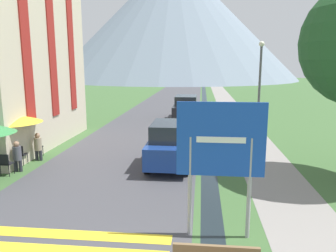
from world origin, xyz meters
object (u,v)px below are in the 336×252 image
at_px(parked_car_far, 186,108).
at_px(cafe_umbrella_middle_yellow, 12,118).
at_px(road_sign, 221,150).
at_px(person_seated_far, 17,155).
at_px(person_seated_near, 38,145).
at_px(cafe_chair_far_right, 36,146).
at_px(cafe_chair_near_right, 5,162).
at_px(parked_car_near, 170,144).
at_px(streetlamp, 260,84).
at_px(cafe_chair_middle, 20,153).

height_order(parked_car_far, cafe_umbrella_middle_yellow, cafe_umbrella_middle_yellow).
xyz_separation_m(road_sign, parked_car_far, (-1.61, 17.04, -1.25)).
distance_m(person_seated_far, person_seated_near, 1.51).
xyz_separation_m(cafe_chair_far_right, cafe_chair_near_right, (0.09, -2.48, 0.00)).
height_order(road_sign, person_seated_near, road_sign).
bearing_deg(parked_car_near, streetlamp, 44.60).
bearing_deg(parked_car_near, cafe_chair_near_right, -162.20).
height_order(cafe_umbrella_middle_yellow, streetlamp, streetlamp).
relative_size(parked_car_far, cafe_chair_far_right, 5.12).
bearing_deg(person_seated_near, cafe_umbrella_middle_yellow, -145.01).
bearing_deg(person_seated_far, streetlamp, 28.99).
bearing_deg(cafe_chair_middle, cafe_chair_far_right, 71.40).
relative_size(cafe_chair_far_right, streetlamp, 0.16).
relative_size(parked_car_far, person_seated_far, 3.59).
height_order(parked_car_near, cafe_chair_near_right, parked_car_near).
bearing_deg(road_sign, person_seated_far, 151.18).
relative_size(cafe_chair_near_right, person_seated_far, 0.70).
relative_size(cafe_chair_far_right, person_seated_near, 0.70).
xyz_separation_m(cafe_chair_middle, person_seated_far, (0.34, -0.76, 0.16)).
distance_m(cafe_chair_near_right, cafe_chair_middle, 1.29).
relative_size(parked_car_far, streetlamp, 0.83).
distance_m(cafe_chair_near_right, person_seated_near, 2.05).
distance_m(cafe_umbrella_middle_yellow, streetlamp, 11.65).
bearing_deg(parked_car_far, cafe_umbrella_middle_yellow, -118.98).
distance_m(parked_car_far, cafe_umbrella_middle_yellow, 13.64).
bearing_deg(cafe_chair_near_right, cafe_umbrella_middle_yellow, 100.72).
bearing_deg(streetlamp, cafe_chair_near_right, -149.26).
xyz_separation_m(parked_car_far, streetlamp, (4.08, -7.36, 2.20)).
relative_size(cafe_chair_middle, cafe_umbrella_middle_yellow, 0.36).
relative_size(cafe_chair_middle, person_seated_near, 0.70).
height_order(parked_car_near, person_seated_near, parked_car_near).
xyz_separation_m(parked_car_near, streetlamp, (4.19, 4.13, 2.20)).
xyz_separation_m(parked_car_near, parked_car_far, (0.11, 11.49, 0.00)).
bearing_deg(cafe_chair_near_right, person_seated_near, 75.76).
relative_size(road_sign, streetlamp, 0.63).
bearing_deg(parked_car_far, road_sign, -84.59).
bearing_deg(parked_car_far, cafe_chair_near_right, -114.46).
distance_m(parked_car_far, cafe_chair_near_right, 14.74).
xyz_separation_m(person_seated_far, streetlamp, (10.00, 5.54, 2.44)).
distance_m(cafe_chair_far_right, person_seated_near, 0.59).
xyz_separation_m(cafe_chair_far_right, person_seated_near, (0.33, -0.46, 0.16)).
bearing_deg(cafe_chair_middle, parked_car_far, 47.61).
bearing_deg(road_sign, cafe_chair_middle, 148.06).
height_order(cafe_chair_middle, streetlamp, streetlamp).
bearing_deg(cafe_chair_middle, person_seated_far, -81.02).
height_order(cafe_chair_middle, person_seated_far, person_seated_far).
bearing_deg(parked_car_far, streetlamp, -61.00).
bearing_deg(cafe_chair_near_right, streetlamp, 23.37).
bearing_deg(person_seated_far, cafe_chair_middle, 114.08).
distance_m(road_sign, cafe_chair_far_right, 10.04).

